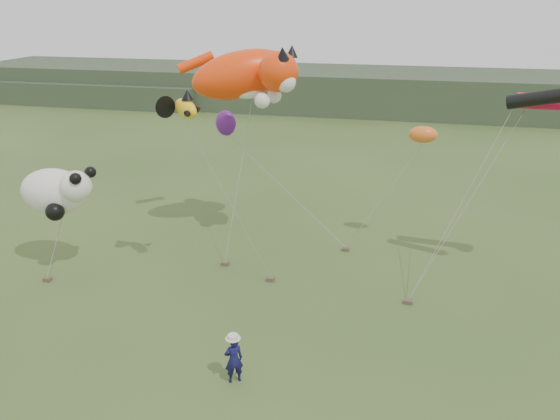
{
  "coord_description": "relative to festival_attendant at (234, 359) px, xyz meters",
  "views": [
    {
      "loc": [
        4.21,
        -14.81,
        11.23
      ],
      "look_at": [
        0.08,
        3.0,
        4.1
      ],
      "focal_mm": 35.0,
      "sensor_mm": 36.0,
      "label": 1
    }
  ],
  "objects": [
    {
      "name": "panda_kite",
      "position": [
        -9.63,
        5.87,
        2.75
      ],
      "size": [
        3.49,
        2.26,
        2.17
      ],
      "color": "white",
      "rests_on": "ground"
    },
    {
      "name": "misc_kites",
      "position": [
        -0.42,
        12.6,
        4.5
      ],
      "size": [
        11.08,
        2.33,
        1.33
      ],
      "color": "orange",
      "rests_on": "ground"
    },
    {
      "name": "ground",
      "position": [
        0.35,
        1.48,
        -0.8
      ],
      "size": [
        120.0,
        120.0,
        0.0
      ],
      "primitive_type": "plane",
      "color": "#385123",
      "rests_on": "ground"
    },
    {
      "name": "cat_kite",
      "position": [
        -2.44,
        10.78,
        7.2
      ],
      "size": [
        6.23,
        4.03,
        2.93
      ],
      "color": "#FF3B0A",
      "rests_on": "ground"
    },
    {
      "name": "headland",
      "position": [
        -2.76,
        46.17,
        1.12
      ],
      "size": [
        90.0,
        13.0,
        4.0
      ],
      "color": "#2D3D28",
      "rests_on": "ground"
    },
    {
      "name": "sandbag_anchors",
      "position": [
        -1.08,
        6.95,
        -0.72
      ],
      "size": [
        15.28,
        6.09,
        0.16
      ],
      "color": "brown",
      "rests_on": "ground"
    },
    {
      "name": "festival_attendant",
      "position": [
        0.0,
        0.0,
        0.0
      ],
      "size": [
        0.7,
        0.64,
        1.6
      ],
      "primitive_type": "imported",
      "rotation": [
        0.0,
        0.0,
        3.7
      ],
      "color": "#121243",
      "rests_on": "ground"
    },
    {
      "name": "fish_kite",
      "position": [
        -3.98,
        6.06,
        6.55
      ],
      "size": [
        2.37,
        1.55,
        1.15
      ],
      "color": "yellow",
      "rests_on": "ground"
    }
  ]
}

